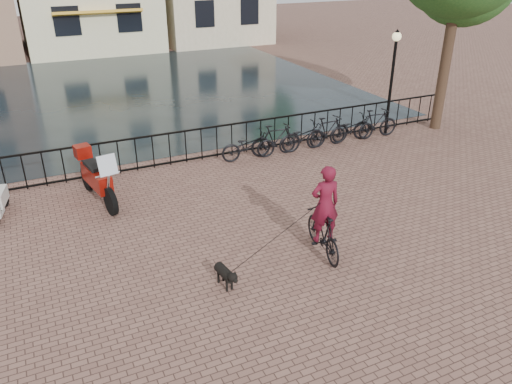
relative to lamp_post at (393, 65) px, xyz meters
name	(u,v)px	position (x,y,z in m)	size (l,w,h in m)	color
ground	(329,322)	(-7.20, -7.60, -2.38)	(100.00, 100.00, 0.00)	brown
canal_water	(124,91)	(-7.20, 9.70, -2.38)	(20.00, 20.00, 0.00)	black
railing	(186,147)	(-7.20, 0.40, -1.87)	(20.00, 0.05, 1.02)	black
lamp_post	(393,65)	(0.00, 0.00, 0.00)	(0.30, 0.30, 3.45)	black
cyclist	(324,216)	(-6.14, -5.66, -1.48)	(0.81, 1.78, 2.36)	black
dog	(225,275)	(-8.45, -5.87, -2.13)	(0.33, 0.75, 0.49)	black
motorcycle	(96,172)	(-10.04, -1.16, -1.57)	(0.94, 2.33, 1.62)	maroon
parked_bike_0	(248,146)	(-5.40, -0.20, -1.93)	(0.60, 1.72, 0.90)	black
parked_bike_1	(276,140)	(-4.45, -0.20, -1.88)	(0.47, 1.66, 1.00)	black
parked_bike_2	(303,137)	(-3.50, -0.20, -1.93)	(0.60, 1.72, 0.90)	black
parked_bike_3	(328,131)	(-2.55, -0.20, -1.88)	(0.47, 1.66, 1.00)	black
parked_bike_4	(352,129)	(-1.60, -0.20, -1.93)	(0.60, 1.72, 0.90)	black
parked_bike_5	(375,123)	(-0.65, -0.20, -1.88)	(0.47, 1.66, 1.00)	black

